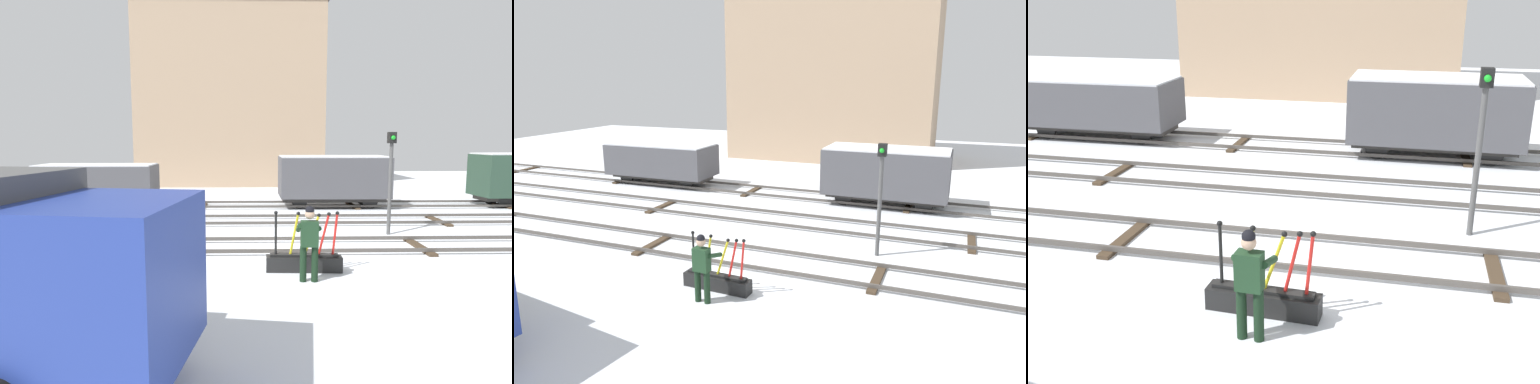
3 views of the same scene
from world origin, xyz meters
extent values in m
plane|color=silver|center=(0.00, 0.00, 0.00)|extent=(60.00, 60.00, 0.00)
cube|color=#4C4742|center=(0.00, -0.72, 0.13)|extent=(44.00, 0.07, 0.10)
cube|color=#4C4742|center=(0.00, 0.72, 0.13)|extent=(44.00, 0.07, 0.10)
cube|color=#423323|center=(-3.52, 0.00, 0.04)|extent=(0.24, 1.94, 0.08)
cube|color=#423323|center=(3.52, 0.00, 0.04)|extent=(0.24, 1.94, 0.08)
cube|color=#4C4742|center=(0.00, 3.17, 0.13)|extent=(44.00, 0.07, 0.10)
cube|color=#4C4742|center=(0.00, 4.61, 0.13)|extent=(44.00, 0.07, 0.10)
cube|color=#423323|center=(-5.87, 3.89, 0.04)|extent=(0.24, 1.94, 0.08)
cube|color=#423323|center=(5.87, 3.89, 0.04)|extent=(0.24, 1.94, 0.08)
cube|color=#4C4742|center=(0.00, 6.95, 0.13)|extent=(44.00, 0.07, 0.10)
cube|color=#4C4742|center=(0.00, 8.39, 0.13)|extent=(44.00, 0.07, 0.10)
cube|color=#423323|center=(-17.60, 7.67, 0.04)|extent=(0.24, 1.94, 0.08)
cube|color=#423323|center=(-10.56, 7.67, 0.04)|extent=(0.24, 1.94, 0.08)
cube|color=#423323|center=(-3.52, 7.67, 0.04)|extent=(0.24, 1.94, 0.08)
cube|color=#423323|center=(3.52, 7.67, 0.04)|extent=(0.24, 1.94, 0.08)
cube|color=black|center=(-0.13, -2.08, 0.18)|extent=(1.81, 0.44, 0.36)
cube|color=black|center=(-0.13, -2.08, 0.39)|extent=(1.63, 0.27, 0.06)
cylinder|color=black|center=(-0.81, -2.05, 0.88)|extent=(0.06, 0.06, 1.05)
sphere|color=black|center=(-0.81, -2.05, 1.41)|extent=(0.09, 0.09, 0.09)
cylinder|color=yellow|center=(-0.38, -2.07, 0.88)|extent=(0.25, 0.07, 1.04)
sphere|color=black|center=(-0.28, -2.07, 1.39)|extent=(0.09, 0.09, 0.09)
cylinder|color=yellow|center=(0.04, -2.09, 0.86)|extent=(0.39, 0.07, 1.01)
sphere|color=black|center=(0.20, -2.10, 1.35)|extent=(0.09, 0.09, 0.09)
cylinder|color=red|center=(0.32, -2.10, 0.87)|extent=(0.29, 0.07, 1.04)
sphere|color=black|center=(0.44, -2.11, 1.38)|extent=(0.09, 0.09, 0.09)
cylinder|color=red|center=(0.59, -2.11, 0.88)|extent=(0.15, 0.06, 1.05)
sphere|color=black|center=(0.63, -2.12, 1.41)|extent=(0.09, 0.09, 0.09)
cylinder|color=black|center=(-0.26, -2.82, 0.40)|extent=(0.15, 0.15, 0.80)
cylinder|color=black|center=(0.00, -2.83, 0.40)|extent=(0.15, 0.15, 0.80)
cube|color=#1E3D23|center=(-0.13, -2.83, 1.08)|extent=(0.39, 0.26, 0.56)
sphere|color=tan|center=(-0.13, -2.83, 1.51)|extent=(0.22, 0.22, 0.22)
sphere|color=black|center=(-0.13, -2.83, 1.60)|extent=(0.19, 0.19, 0.19)
cylinder|color=#1E3D23|center=(-0.32, -2.57, 1.16)|extent=(0.13, 0.54, 0.30)
cylinder|color=#1E3D23|center=(0.10, -2.58, 1.12)|extent=(0.14, 0.55, 0.24)
cylinder|color=#4C4C4C|center=(3.21, 1.77, 1.50)|extent=(0.12, 0.12, 3.01)
cube|color=black|center=(3.21, 1.77, 3.19)|extent=(0.24, 0.24, 0.36)
sphere|color=green|center=(3.21, 1.64, 3.19)|extent=(0.14, 0.14, 0.14)
cube|color=tan|center=(-2.56, 19.12, 5.95)|extent=(12.53, 6.67, 11.91)
cube|color=#2D2B28|center=(-8.35, 7.67, 0.40)|extent=(5.00, 1.35, 0.20)
cube|color=#4C4C51|center=(-8.35, 7.67, 1.22)|extent=(5.27, 2.22, 1.45)
cube|color=silver|center=(-8.35, 7.67, 1.98)|extent=(5.16, 2.13, 0.06)
cylinder|color=black|center=(-10.05, 7.06, 0.35)|extent=(0.70, 0.11, 0.70)
cylinder|color=black|center=(-10.06, 8.25, 0.35)|extent=(0.70, 0.11, 0.70)
cylinder|color=black|center=(-6.64, 7.09, 0.35)|extent=(0.70, 0.11, 0.70)
cylinder|color=black|center=(-6.65, 8.28, 0.35)|extent=(0.70, 0.11, 0.70)
cube|color=#2D2B28|center=(2.54, 7.67, 0.40)|extent=(4.73, 1.41, 0.20)
cube|color=#4C4C51|center=(2.54, 7.67, 1.41)|extent=(4.98, 2.33, 1.83)
cube|color=white|center=(2.54, 7.67, 2.36)|extent=(4.88, 2.23, 0.06)
cylinder|color=black|center=(0.92, 7.06, 0.35)|extent=(0.70, 0.11, 0.70)
cylinder|color=black|center=(0.93, 8.31, 0.35)|extent=(0.70, 0.11, 0.70)
cylinder|color=black|center=(4.15, 7.03, 0.35)|extent=(0.70, 0.11, 0.70)
cylinder|color=black|center=(4.16, 8.29, 0.35)|extent=(0.70, 0.11, 0.70)
camera|label=1|loc=(-1.51, -11.80, 3.11)|focal=29.50mm
camera|label=2|loc=(5.22, -11.92, 5.25)|focal=33.53mm
camera|label=3|loc=(1.92, -9.69, 4.73)|focal=40.61mm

